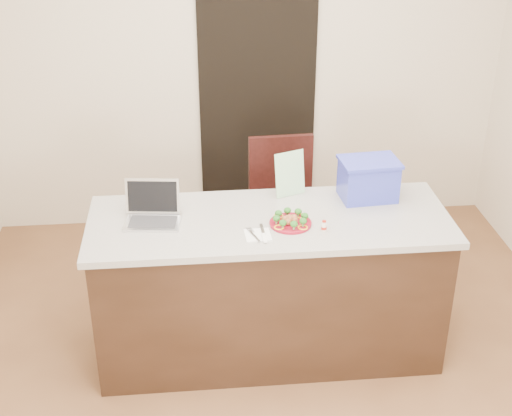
{
  "coord_description": "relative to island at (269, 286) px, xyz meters",
  "views": [
    {
      "loc": [
        -0.42,
        -3.27,
        2.85
      ],
      "look_at": [
        -0.08,
        0.2,
        1.02
      ],
      "focal_mm": 50.0,
      "sensor_mm": 36.0,
      "label": 1
    }
  ],
  "objects": [
    {
      "name": "island",
      "position": [
        0.0,
        0.0,
        0.0
      ],
      "size": [
        2.06,
        0.76,
        0.92
      ],
      "color": "black",
      "rests_on": "ground"
    },
    {
      "name": "knife",
      "position": [
        -0.06,
        -0.2,
        0.47
      ],
      "size": [
        0.02,
        0.21,
        0.01
      ],
      "rotation": [
        0.0,
        0.0,
        0.04
      ],
      "color": "silver",
      "rests_on": "napkin"
    },
    {
      "name": "ground",
      "position": [
        0.0,
        -0.25,
        -0.46
      ],
      "size": [
        4.0,
        4.0,
        0.0
      ],
      "primitive_type": "plane",
      "color": "brown",
      "rests_on": "ground"
    },
    {
      "name": "laptop",
      "position": [
        -0.66,
        0.06,
        0.52
      ],
      "size": [
        0.33,
        0.28,
        0.22
      ],
      "rotation": [
        0.0,
        0.0,
        -0.12
      ],
      "color": "silver",
      "rests_on": "island"
    },
    {
      "name": "room_shell",
      "position": [
        0.0,
        -0.25,
        1.16
      ],
      "size": [
        4.0,
        4.0,
        4.0
      ],
      "color": "white",
      "rests_on": "ground"
    },
    {
      "name": "fork",
      "position": [
        -0.11,
        -0.17,
        0.47
      ],
      "size": [
        0.06,
        0.16,
        0.0
      ],
      "rotation": [
        0.0,
        0.0,
        0.34
      ],
      "color": "#B6B6BA",
      "rests_on": "napkin"
    },
    {
      "name": "doorway",
      "position": [
        0.1,
        1.73,
        0.54
      ],
      "size": [
        0.9,
        0.02,
        2.0
      ],
      "primitive_type": "cube",
      "color": "black",
      "rests_on": "ground"
    },
    {
      "name": "meatballs",
      "position": [
        0.11,
        -0.08,
        0.49
      ],
      "size": [
        0.1,
        0.09,
        0.03
      ],
      "color": "brown",
      "rests_on": "plate"
    },
    {
      "name": "pepper_rings",
      "position": [
        0.11,
        -0.08,
        0.48
      ],
      "size": [
        0.2,
        0.2,
        0.01
      ],
      "color": "orange",
      "rests_on": "plate"
    },
    {
      "name": "yogurt_bottle",
      "position": [
        0.28,
        -0.17,
        0.48
      ],
      "size": [
        0.03,
        0.03,
        0.06
      ],
      "rotation": [
        0.0,
        0.0,
        0.2
      ],
      "color": "beige",
      "rests_on": "island"
    },
    {
      "name": "leaflet",
      "position": [
        0.15,
        0.29,
        0.6
      ],
      "size": [
        0.19,
        0.11,
        0.27
      ],
      "primitive_type": "cube",
      "rotation": [
        -0.14,
        0.0,
        0.37
      ],
      "color": "white",
      "rests_on": "island"
    },
    {
      "name": "plate",
      "position": [
        0.11,
        -0.08,
        0.47
      ],
      "size": [
        0.24,
        0.24,
        0.02
      ],
      "rotation": [
        0.0,
        0.0,
        -0.26
      ],
      "color": "maroon",
      "rests_on": "island"
    },
    {
      "name": "blue_box",
      "position": [
        0.61,
        0.2,
        0.58
      ],
      "size": [
        0.36,
        0.27,
        0.24
      ],
      "rotation": [
        0.0,
        0.0,
        0.08
      ],
      "color": "#2F38AC",
      "rests_on": "island"
    },
    {
      "name": "chair",
      "position": [
        0.19,
        0.88,
        0.12
      ],
      "size": [
        0.47,
        0.47,
        1.02
      ],
      "rotation": [
        0.0,
        0.0,
        0.05
      ],
      "color": "black",
      "rests_on": "ground"
    },
    {
      "name": "napkin",
      "position": [
        -0.09,
        -0.18,
        0.46
      ],
      "size": [
        0.14,
        0.14,
        0.01
      ],
      "primitive_type": "cube",
      "rotation": [
        0.0,
        0.0,
        0.04
      ],
      "color": "silver",
      "rests_on": "island"
    },
    {
      "name": "broccoli",
      "position": [
        0.11,
        -0.08,
        0.5
      ],
      "size": [
        0.2,
        0.2,
        0.03
      ],
      "color": "#184D14",
      "rests_on": "plate"
    }
  ]
}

